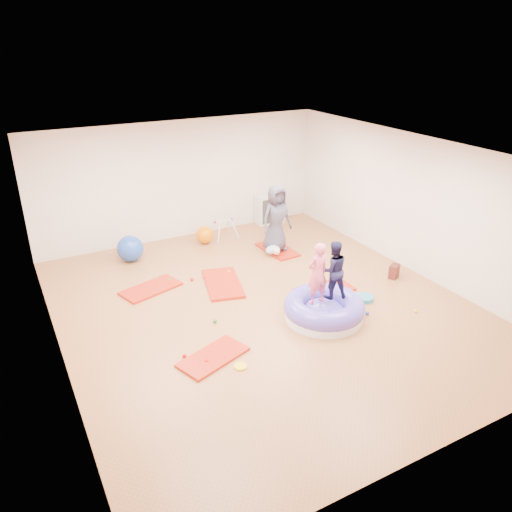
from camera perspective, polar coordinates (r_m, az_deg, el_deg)
room at (r=8.58m, az=0.95°, el=2.32°), size 7.01×8.01×2.81m
gym_mat_front_left at (r=7.87m, az=-4.92°, el=-11.43°), size 1.22×0.88×0.05m
gym_mat_mid_left at (r=9.97m, az=-11.91°, el=-3.66°), size 1.26×0.88×0.05m
gym_mat_center_back at (r=9.97m, az=-3.81°, el=-3.14°), size 0.98×1.44×0.05m
gym_mat_right at (r=9.80m, az=7.78°, el=-3.85°), size 1.15×0.59×0.05m
gym_mat_rear_right at (r=11.49m, az=2.46°, el=0.73°), size 0.61×1.13×0.05m
inflatable_cushion at (r=8.85m, az=7.77°, el=-6.03°), size 1.42×1.42×0.45m
child_pink at (r=8.38m, az=7.05°, el=-1.69°), size 0.41×0.28×1.10m
child_navy at (r=8.61m, az=8.82°, el=-1.26°), size 0.59×0.51×1.05m
adult_caregiver at (r=11.15m, az=2.32°, el=4.31°), size 0.78×0.55×1.52m
infant at (r=11.15m, az=2.02°, el=0.69°), size 0.35×0.35×0.21m
ball_pit_balls at (r=9.29m, az=-2.72°, el=-5.24°), size 4.21×3.55×0.07m
exercise_ball_blue at (r=11.21m, az=-14.18°, el=0.83°), size 0.58×0.58×0.58m
exercise_ball_orange at (r=11.88m, az=-5.87°, el=2.41°), size 0.42×0.42×0.42m
infant_play_gym at (r=12.11m, az=-3.72°, el=3.41°), size 0.60×0.57×0.46m
cube_shelf at (r=13.10m, az=1.61°, el=5.39°), size 0.75×0.37×0.75m
balance_disc at (r=9.61m, az=12.26°, el=-4.72°), size 0.34×0.34×0.08m
backpack at (r=10.56m, az=15.50°, el=-1.70°), size 0.29×0.25×0.28m
yellow_toy at (r=7.67m, az=-1.80°, el=-12.50°), size 0.20×0.20×0.03m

